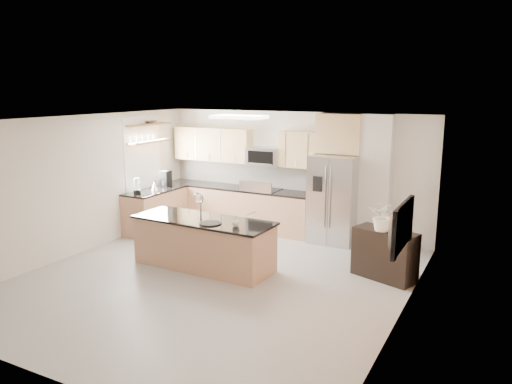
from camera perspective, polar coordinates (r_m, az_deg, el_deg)
The scene contains 27 objects.
floor at distance 8.36m, azimuth -4.87°, elevation -9.90°, with size 6.50×6.50×0.00m, color #A7A39F.
ceiling at distance 7.79m, azimuth -5.20°, elevation 8.18°, with size 6.00×6.50×0.02m, color white.
wall_back at distance 10.80m, azimuth 4.30°, elevation 2.25°, with size 6.00×0.02×2.60m, color beige.
wall_front at distance 5.63m, azimuth -23.30°, elevation -7.69°, with size 6.00×0.02×2.60m, color beige.
wall_left at distance 9.89m, azimuth -19.84°, elevation 0.70°, with size 0.02×6.50×2.60m, color beige.
wall_right at distance 6.88m, azimuth 16.58°, elevation -3.74°, with size 0.02×6.50×2.60m, color beige.
back_counter at distance 11.22m, azimuth -2.17°, elevation -1.67°, with size 3.55×0.66×1.44m.
left_counter at distance 11.16m, azimuth -11.43°, elevation -2.04°, with size 0.66×1.50×0.92m.
range at distance 10.92m, azimuth 0.65°, elevation -2.04°, with size 0.76×0.64×1.14m.
upper_cabinets at distance 11.16m, azimuth -2.17°, elevation 5.31°, with size 3.50×0.33×0.75m.
microwave at distance 10.81m, azimuth 0.97°, elevation 4.07°, with size 0.76×0.40×0.40m.
refrigerator at distance 10.16m, azimuth 8.91°, elevation -0.82°, with size 0.92×0.78×1.78m.
partition_column at distance 10.08m, azimuth 13.49°, elevation 1.27°, with size 0.60×0.30×2.60m, color beige.
window at distance 11.13m, azimuth -12.89°, elevation 4.10°, with size 0.04×1.15×1.65m.
shelf_lower at distance 11.09m, azimuth -12.13°, elevation 5.67°, with size 0.30×1.20×0.04m, color brown.
shelf_upper at distance 11.06m, azimuth -12.21°, elevation 7.57°, with size 0.30×1.20×0.04m, color brown.
ceiling_fixture at distance 9.36m, azimuth -1.92°, elevation 8.58°, with size 1.00×0.50×0.06m, color white.
island at distance 8.78m, azimuth -5.99°, elevation -5.81°, with size 2.54×0.99×1.29m.
credenza at distance 8.50m, azimuth 14.49°, elevation -6.93°, with size 1.03×0.43×0.82m, color black.
cup at distance 8.14m, azimuth -2.34°, elevation -3.63°, with size 0.13×0.13×0.10m, color white.
platter at distance 8.34m, azimuth -5.28°, elevation -3.58°, with size 0.37×0.37×0.02m, color black.
blender at distance 10.62m, azimuth -13.44°, elevation 0.52°, with size 0.15×0.15×0.34m.
kettle at distance 10.97m, azimuth -11.52°, elevation 0.70°, with size 0.18×0.18×0.22m.
coffee_maker at distance 11.37m, azimuth -10.29°, elevation 1.49°, with size 0.20×0.24×0.35m.
bowl at distance 11.15m, azimuth -11.84°, elevation 7.92°, with size 0.33×0.33×0.08m, color #B5B5B8.
flower_vase at distance 8.22m, azimuth 14.42°, elevation -1.83°, with size 0.68×0.59×0.75m, color white.
television at distance 6.69m, azimuth 15.52°, elevation -3.66°, with size 1.08×0.14×0.62m, color black.
Camera 1 is at (4.21, -6.53, 3.08)m, focal length 35.00 mm.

